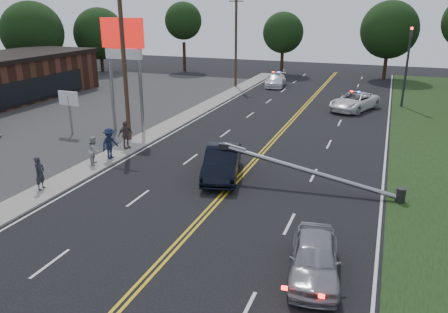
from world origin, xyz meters
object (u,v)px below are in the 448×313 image
at_px(waiting_sedan, 315,258).
at_px(bystander_c, 110,143).
at_px(fallen_streetlight, 318,173).
at_px(utility_pole_far, 236,41).
at_px(pylon_sign, 123,48).
at_px(bystander_a, 40,173).
at_px(bystander_d, 126,135).
at_px(utility_pole_mid, 124,66).
at_px(emergency_b, 276,80).
at_px(emergency_a, 354,101).
at_px(traffic_signal, 408,60).
at_px(bystander_b, 94,150).
at_px(crashed_sedan, 222,162).
at_px(small_sign, 69,102).

bearing_deg(waiting_sedan, bystander_c, 141.90).
height_order(fallen_streetlight, utility_pole_far, utility_pole_far).
bearing_deg(pylon_sign, bystander_a, -80.27).
height_order(waiting_sedan, bystander_d, bystander_d).
distance_m(waiting_sedan, bystander_d, 16.63).
distance_m(utility_pole_far, bystander_a, 31.24).
xyz_separation_m(utility_pole_mid, emergency_b, (4.10, 24.13, -4.39)).
height_order(utility_pole_mid, emergency_a, utility_pole_mid).
xyz_separation_m(waiting_sedan, emergency_b, (-10.39, 35.53, -0.01)).
height_order(traffic_signal, utility_pole_far, utility_pole_far).
xyz_separation_m(fallen_streetlight, bystander_a, (-12.81, -4.96, 0.05)).
height_order(fallen_streetlight, utility_pole_mid, utility_pole_mid).
relative_size(pylon_sign, bystander_b, 4.89).
bearing_deg(crashed_sedan, utility_pole_far, 92.90).
bearing_deg(waiting_sedan, pylon_sign, 131.11).
bearing_deg(utility_pole_far, emergency_a, -27.28).
xyz_separation_m(emergency_a, emergency_b, (-9.42, 9.10, -0.07)).
distance_m(utility_pole_far, emergency_a, 15.81).
bearing_deg(fallen_streetlight, emergency_a, 89.60).
xyz_separation_m(utility_pole_mid, emergency_a, (13.52, 15.03, -4.31)).
relative_size(crashed_sedan, bystander_d, 2.77).
bearing_deg(fallen_streetlight, utility_pole_far, 117.24).
relative_size(small_sign, utility_pole_far, 0.31).
distance_m(bystander_a, bystander_b, 4.06).
height_order(utility_pole_far, emergency_a, utility_pole_far).
bearing_deg(bystander_b, fallen_streetlight, -105.24).
distance_m(emergency_a, bystander_a, 27.26).
relative_size(utility_pole_mid, crashed_sedan, 2.02).
relative_size(utility_pole_far, bystander_b, 6.11).
bearing_deg(fallen_streetlight, emergency_b, 108.26).
distance_m(traffic_signal, bystander_d, 26.04).
bearing_deg(bystander_c, bystander_a, -176.63).
bearing_deg(bystander_b, emergency_a, -51.89).
distance_m(crashed_sedan, bystander_a, 9.20).
relative_size(small_sign, bystander_c, 1.66).
height_order(pylon_sign, utility_pole_far, utility_pole_far).
relative_size(utility_pole_far, bystander_c, 5.34).
bearing_deg(waiting_sedan, bystander_b, 146.05).
bearing_deg(waiting_sedan, crashed_sedan, 121.18).
bearing_deg(traffic_signal, crashed_sedan, -112.82).
distance_m(waiting_sedan, bystander_b, 15.15).
distance_m(crashed_sedan, bystander_c, 7.16).
bearing_deg(small_sign, crashed_sedan, -16.71).
height_order(small_sign, crashed_sedan, small_sign).
height_order(emergency_a, bystander_d, bystander_d).
bearing_deg(bystander_d, crashed_sedan, -81.30).
distance_m(small_sign, emergency_a, 23.75).
height_order(utility_pole_mid, emergency_b, utility_pole_mid).
distance_m(small_sign, bystander_b, 7.58).
relative_size(utility_pole_mid, bystander_b, 6.11).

